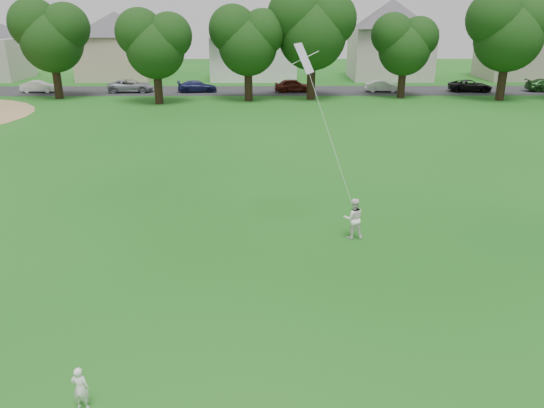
{
  "coord_description": "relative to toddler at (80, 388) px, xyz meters",
  "views": [
    {
      "loc": [
        1.46,
        -12.63,
        7.64
      ],
      "look_at": [
        1.61,
        2.0,
        2.3
      ],
      "focal_mm": 35.0,
      "sensor_mm": 36.0,
      "label": 1
    }
  ],
  "objects": [
    {
      "name": "ground",
      "position": [
        2.32,
        3.84,
        -0.49
      ],
      "size": [
        160.0,
        160.0,
        0.0
      ],
      "primitive_type": "plane",
      "color": "#124F13",
      "rests_on": "ground"
    },
    {
      "name": "street",
      "position": [
        2.32,
        45.84,
        -0.48
      ],
      "size": [
        90.0,
        7.0,
        0.01
      ],
      "primitive_type": "cube",
      "color": "#2D2D30",
      "rests_on": "ground"
    },
    {
      "name": "house_row",
      "position": [
        4.53,
        55.84,
        4.41
      ],
      "size": [
        77.65,
        14.09,
        10.56
      ],
      "color": "beige",
      "rests_on": "ground"
    },
    {
      "name": "parked_cars",
      "position": [
        6.64,
        44.84,
        0.12
      ],
      "size": [
        71.38,
        2.32,
        1.29
      ],
      "color": "black",
      "rests_on": "ground"
    },
    {
      "name": "tree_row",
      "position": [
        3.8,
        39.98,
        5.44
      ],
      "size": [
        83.11,
        8.32,
        10.0
      ],
      "color": "black",
      "rests_on": "ground"
    },
    {
      "name": "toddler",
      "position": [
        0.0,
        0.0,
        0.0
      ],
      "size": [
        0.37,
        0.26,
        0.98
      ],
      "primitive_type": "imported",
      "rotation": [
        0.0,
        0.0,
        3.07
      ],
      "color": "white",
      "rests_on": "ground"
    },
    {
      "name": "kite",
      "position": [
        5.94,
        9.1,
        3.12
      ],
      "size": [
        1.32,
        1.18,
        5.76
      ],
      "color": "white",
      "rests_on": "ground"
    },
    {
      "name": "older_boy",
      "position": [
        6.84,
        8.58,
        0.25
      ],
      "size": [
        0.77,
        0.62,
        1.49
      ],
      "primitive_type": "imported",
      "rotation": [
        0.0,
        0.0,
        3.23
      ],
      "color": "white",
      "rests_on": "ground"
    }
  ]
}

